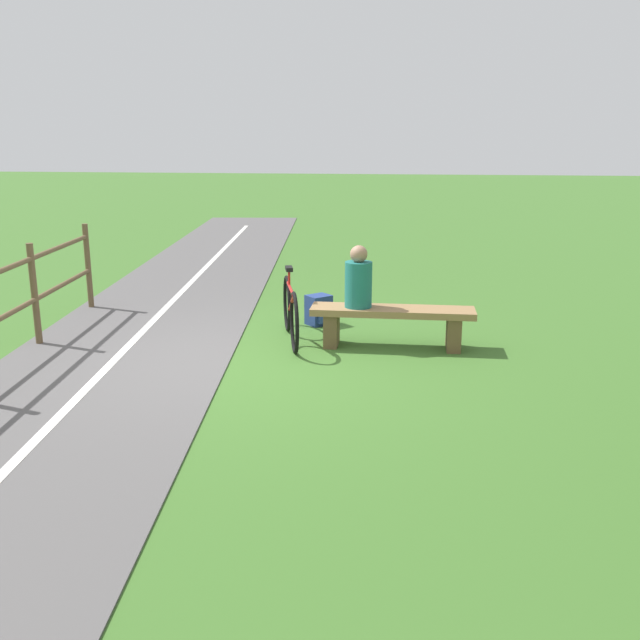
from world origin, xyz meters
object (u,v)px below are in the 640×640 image
bench (392,320)px  person_seated (358,281)px  bicycle (291,311)px  backpack (319,310)px

bench → person_seated: person_seated is taller
bench → bicycle: size_ratio=1.17×
bench → person_seated: 0.61m
person_seated → bicycle: person_seated is taller
person_seated → bicycle: 0.93m
bench → person_seated: size_ratio=2.63×
bicycle → backpack: (-0.24, -0.82, -0.18)m
bench → person_seated: bearing=-0.0°
person_seated → bicycle: size_ratio=0.45×
backpack → bench: bearing=137.1°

